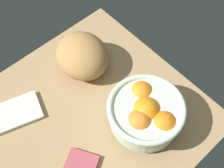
# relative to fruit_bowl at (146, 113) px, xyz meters

# --- Properties ---
(ground_plane) EXTENTS (0.66, 0.58, 0.03)m
(ground_plane) POSITION_rel_fruit_bowl_xyz_m (-0.13, 0.12, -0.08)
(ground_plane) COLOR #A58459
(fruit_bowl) EXTENTS (0.20, 0.20, 0.11)m
(fruit_bowl) POSITION_rel_fruit_bowl_xyz_m (0.00, 0.00, 0.00)
(fruit_bowl) COLOR silver
(fruit_bowl) RESTS_ON ground
(bread_loaf) EXTENTS (0.17, 0.18, 0.11)m
(bread_loaf) POSITION_rel_fruit_bowl_xyz_m (-0.00, 0.26, -0.01)
(bread_loaf) COLOR #B38249
(bread_loaf) RESTS_ON ground
(napkin_spare) EXTENTS (0.16, 0.13, 0.01)m
(napkin_spare) POSITION_rel_fruit_bowl_xyz_m (-0.25, 0.26, -0.05)
(napkin_spare) COLOR silver
(napkin_spare) RESTS_ON ground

